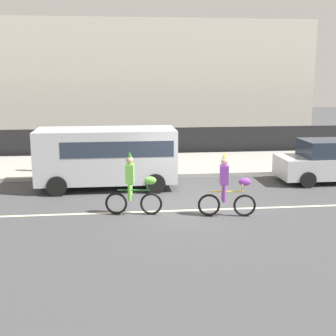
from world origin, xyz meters
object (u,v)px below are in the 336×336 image
parked_van_silver (108,154)px  pedestrian_onlooker (42,151)px  parked_car_silver (330,162)px  parade_cyclist_lime (134,187)px  parade_cyclist_purple (228,189)px

parked_van_silver → pedestrian_onlooker: parked_van_silver is taller
parked_car_silver → pedestrian_onlooker: bearing=167.5°
parade_cyclist_lime → parked_car_silver: parade_cyclist_lime is taller
parked_car_silver → parade_cyclist_purple: bearing=-142.1°
parked_car_silver → pedestrian_onlooker: (-11.26, 2.49, 0.23)m
parked_van_silver → parked_car_silver: bearing=0.0°
parade_cyclist_lime → parade_cyclist_purple: 2.77m
parked_van_silver → parked_car_silver: parked_van_silver is taller
parade_cyclist_lime → parade_cyclist_purple: (2.73, -0.48, 0.00)m
parked_van_silver → parade_cyclist_purple: bearing=-48.1°
parade_cyclist_lime → parked_car_silver: size_ratio=0.47×
parade_cyclist_lime → parked_van_silver: bearing=102.8°
parade_cyclist_purple → parked_van_silver: parked_van_silver is taller
parade_cyclist_purple → parade_cyclist_lime: bearing=170.0°
parked_car_silver → parked_van_silver: bearing=-180.0°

